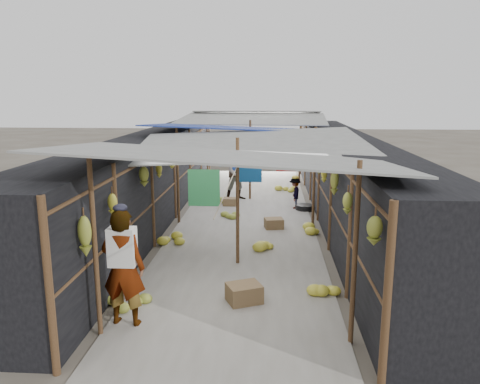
% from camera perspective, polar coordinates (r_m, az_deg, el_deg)
% --- Properties ---
extents(ground, '(80.00, 80.00, 0.00)m').
position_cam_1_polar(ground, '(7.04, -2.03, -17.41)').
color(ground, '#6B6356').
rests_on(ground, ground).
extents(aisle_slab, '(3.60, 16.00, 0.02)m').
position_cam_1_polar(aisle_slab, '(13.08, 0.75, -3.27)').
color(aisle_slab, '#9E998E').
rests_on(aisle_slab, ground).
extents(stall_left, '(1.40, 15.00, 2.30)m').
position_cam_1_polar(stall_left, '(13.23, -11.00, 1.76)').
color(stall_left, black).
rests_on(stall_left, ground).
extents(stall_right, '(1.40, 15.00, 2.30)m').
position_cam_1_polar(stall_right, '(12.97, 12.77, 1.48)').
color(stall_right, black).
rests_on(stall_right, ground).
extents(crate_near, '(0.67, 0.62, 0.33)m').
position_cam_1_polar(crate_near, '(8.00, 0.50, -12.28)').
color(crate_near, olive).
rests_on(crate_near, ground).
extents(crate_mid, '(0.53, 0.45, 0.28)m').
position_cam_1_polar(crate_mid, '(12.14, 4.15, -3.87)').
color(crate_mid, olive).
rests_on(crate_mid, ground).
extents(crate_back, '(0.40, 0.33, 0.25)m').
position_cam_1_polar(crate_back, '(14.55, -1.27, -1.22)').
color(crate_back, olive).
rests_on(crate_back, ground).
extents(black_basin, '(0.55, 0.55, 0.16)m').
position_cam_1_polar(black_basin, '(14.16, 7.87, -1.88)').
color(black_basin, black).
rests_on(black_basin, ground).
extents(vendor_elderly, '(0.70, 0.50, 1.82)m').
position_cam_1_polar(vendor_elderly, '(7.25, -14.04, -8.95)').
color(vendor_elderly, white).
rests_on(vendor_elderly, ground).
extents(shopper_blue, '(1.08, 0.97, 1.82)m').
position_cam_1_polar(shopper_blue, '(15.22, -0.22, 2.39)').
color(shopper_blue, '#2137A5').
rests_on(shopper_blue, ground).
extents(vendor_seated, '(0.36, 0.62, 0.96)m').
position_cam_1_polar(vendor_seated, '(14.20, 6.70, -0.16)').
color(vendor_seated, '#504C45').
rests_on(vendor_seated, ground).
extents(market_canopy, '(5.62, 15.20, 2.77)m').
position_cam_1_polar(market_canopy, '(12.98, 0.96, 7.38)').
color(market_canopy, brown).
rests_on(market_canopy, ground).
extents(hanging_bananas, '(3.96, 14.13, 0.80)m').
position_cam_1_polar(hanging_bananas, '(12.83, 1.19, 4.12)').
color(hanging_bananas, olive).
rests_on(hanging_bananas, ground).
extents(floor_bananas, '(3.96, 10.91, 0.32)m').
position_cam_1_polar(floor_bananas, '(12.97, -1.52, -2.79)').
color(floor_bananas, gold).
rests_on(floor_bananas, ground).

